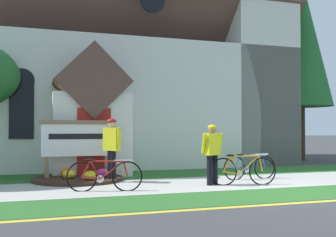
{
  "coord_description": "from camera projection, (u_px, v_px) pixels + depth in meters",
  "views": [
    {
      "loc": [
        -5.58,
        -7.91,
        1.46
      ],
      "look_at": [
        -1.96,
        3.44,
        1.78
      ],
      "focal_mm": 42.99,
      "sensor_mm": 36.0,
      "label": 1
    }
  ],
  "objects": [
    {
      "name": "church_building",
      "position": [
        139.0,
        60.0,
        18.08
      ],
      "size": [
        13.03,
        9.85,
        13.26
      ],
      "color": "silver",
      "rests_on": "ground"
    },
    {
      "name": "church_sign",
      "position": [
        78.0,
        140.0,
        11.62
      ],
      "size": [
        2.14,
        0.16,
        1.72
      ],
      "color": "#7F6047",
      "rests_on": "ground"
    },
    {
      "name": "bicycle_black",
      "position": [
        250.0,
        167.0,
        11.73
      ],
      "size": [
        1.72,
        0.11,
        0.77
      ],
      "color": "black",
      "rests_on": "ground"
    },
    {
      "name": "flower_bed",
      "position": [
        79.0,
        178.0,
        11.38
      ],
      "size": [
        2.53,
        2.53,
        0.34
      ],
      "color": "#382319",
      "rests_on": "ground"
    },
    {
      "name": "grass_verge",
      "position": [
        227.0,
        197.0,
        8.57
      ],
      "size": [
        32.0,
        1.71,
        0.01
      ],
      "primitive_type": "cube",
      "color": "#2D6628",
      "rests_on": "ground"
    },
    {
      "name": "cyclist_in_orange_jersey",
      "position": [
        112.0,
        144.0,
        11.08
      ],
      "size": [
        0.46,
        0.66,
        1.76
      ],
      "color": "black",
      "rests_on": "ground"
    },
    {
      "name": "church_lawn",
      "position": [
        162.0,
        174.0,
        13.14
      ],
      "size": [
        24.0,
        2.42,
        0.01
      ],
      "primitive_type": "cube",
      "color": "#2D6628",
      "rests_on": "ground"
    },
    {
      "name": "ground",
      "position": [
        220.0,
        174.0,
        13.0
      ],
      "size": [
        140.0,
        140.0,
        0.0
      ],
      "primitive_type": "plane",
      "color": "#3D3D3F"
    },
    {
      "name": "bicycle_silver",
      "position": [
        104.0,
        175.0,
        9.45
      ],
      "size": [
        1.75,
        0.43,
        0.79
      ],
      "color": "black",
      "rests_on": "ground"
    },
    {
      "name": "cyclist_in_white_jersey",
      "position": [
        212.0,
        150.0,
        10.5
      ],
      "size": [
        0.62,
        0.36,
        1.59
      ],
      "color": "black",
      "rests_on": "ground"
    },
    {
      "name": "sidewalk_slab",
      "position": [
        190.0,
        184.0,
        10.69
      ],
      "size": [
        32.0,
        2.73,
        0.01
      ],
      "primitive_type": "cube",
      "color": "#B7B5AD",
      "rests_on": "ground"
    },
    {
      "name": "roadside_conifer",
      "position": [
        301.0,
        39.0,
        19.1
      ],
      "size": [
        2.88,
        2.88,
        8.99
      ],
      "color": "#3D2D1E",
      "rests_on": "ground"
    },
    {
      "name": "curb_paint_stripe",
      "position": [
        250.0,
        206.0,
        7.62
      ],
      "size": [
        28.0,
        0.16,
        0.01
      ],
      "primitive_type": "cube",
      "color": "yellow",
      "rests_on": "ground"
    },
    {
      "name": "bicycle_yellow",
      "position": [
        243.0,
        170.0,
        10.52
      ],
      "size": [
        1.77,
        0.37,
        0.82
      ],
      "color": "black",
      "rests_on": "ground"
    }
  ]
}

